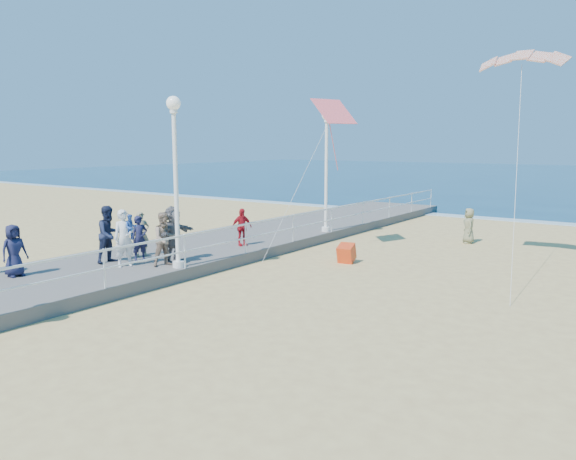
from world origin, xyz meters
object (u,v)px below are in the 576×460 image
Objects in this scene: woman_holding_toddler at (124,238)px; spectator_6 at (141,234)px; beach_walker_c at (469,226)px; spectator_1 at (165,239)px; box_kite at (346,255)px; spectator_4 at (14,251)px; spectator_7 at (109,234)px; lamp_post_mid at (175,164)px; spectator_3 at (242,227)px; spectator_5 at (174,234)px; toddler_held at (131,227)px; lamp_post_far at (326,158)px; spectator_0 at (139,238)px.

woman_holding_toddler is 1.74m from spectator_6.
spectator_6 reaches higher than beach_walker_c.
box_kite is at bearing -14.22° from spectator_1.
spectator_4 is 2.95m from spectator_7.
woman_holding_toddler is (-1.48, -0.88, -2.35)m from lamp_post_mid.
lamp_post_mid is 3.69× the size of spectator_3.
spectator_7 reaches higher than box_kite.
spectator_5 is (-0.75, 0.54, -2.33)m from lamp_post_mid.
spectator_5 is at bearing -154.94° from spectator_3.
spectator_3 is at bearing 24.29° from spectator_1.
woman_holding_toddler is 1.27× the size of spectator_3.
lamp_post_mid is at bearing -54.83° from beach_walker_c.
toddler_held is (0.15, 0.15, 0.35)m from woman_holding_toddler.
lamp_post_mid reaches higher than woman_holding_toddler.
spectator_7 is at bearing 131.17° from spectator_1.
spectator_5 reaches higher than spectator_6.
woman_holding_toddler is 0.92m from spectator_7.
lamp_post_mid is at bearing -130.20° from box_kite.
woman_holding_toddler reaches higher than spectator_6.
spectator_3 is at bearing -0.01° from spectator_6.
spectator_0 is (-1.87, -8.95, -2.51)m from lamp_post_far.
spectator_3 is 0.77× the size of spectator_5.
spectator_0 is at bearing -15.89° from spectator_4.
spectator_5 is 2.09m from spectator_7.
spectator_1 is 1.99m from spectator_6.
spectator_3 is at bearing -14.11° from spectator_4.
lamp_post_far reaches higher than box_kite.
spectator_0 is at bearing -170.46° from spectator_3.
spectator_1 is at bearing -93.28° from lamp_post_far.
toddler_held is 0.53× the size of spectator_6.
spectator_7 is 8.24m from box_kite.
toddler_held is 1.43m from spectator_5.
spectator_5 is at bearing 144.18° from lamp_post_mid.
lamp_post_far is 2.82× the size of spectator_7.
box_kite is at bearing -25.44° from spectator_6.
spectator_7 reaches higher than spectator_3.
lamp_post_far is at bearing 120.75° from box_kite.
toddler_held reaches higher than beach_walker_c.
lamp_post_far reaches higher than spectator_1.
spectator_7 reaches higher than spectator_0.
beach_walker_c is 2.55× the size of box_kite.
toddler_held is at bearing -116.42° from spectator_6.
spectator_0 is at bearing -32.34° from spectator_7.
spectator_1 is at bearing -170.76° from spectator_5.
spectator_1 is 4.17m from spectator_3.
lamp_post_far is 3.44× the size of spectator_6.
toddler_held reaches higher than box_kite.
lamp_post_far is 5.56m from spectator_3.
box_kite is at bearing -49.90° from lamp_post_far.
spectator_5 is at bearing -67.35° from spectator_6.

